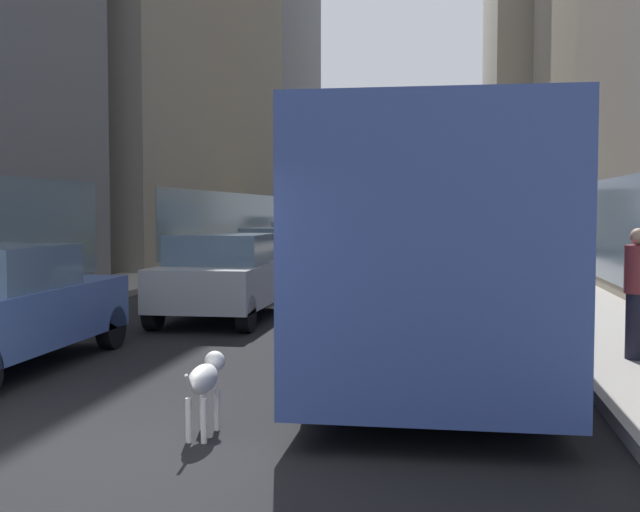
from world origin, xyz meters
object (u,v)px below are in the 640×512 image
(car_white_van, at_px, (357,229))
(box_truck, at_px, (443,217))
(car_silver_sedan, at_px, (224,276))
(dalmatian_dog, at_px, (205,379))
(transit_bus, at_px, (437,229))
(pedestrian_with_handbag, at_px, (638,292))
(car_black_suv, at_px, (282,259))
(car_yellow_taxi, at_px, (299,241))

(car_white_van, distance_m, box_truck, 11.17)
(car_silver_sedan, relative_size, dalmatian_dog, 4.16)
(transit_bus, distance_m, pedestrian_with_handbag, 3.07)
(transit_bus, relative_size, car_black_suv, 2.75)
(box_truck, distance_m, dalmatian_dog, 35.60)
(car_yellow_taxi, xyz_separation_m, pedestrian_with_handbag, (8.17, -20.26, 0.19))
(car_black_suv, distance_m, dalmatian_dog, 13.03)
(transit_bus, xyz_separation_m, car_black_suv, (-4.00, 7.71, -0.95))
(car_silver_sedan, xyz_separation_m, box_truck, (4.00, 28.02, 0.85))
(transit_bus, distance_m, car_yellow_taxi, 19.62)
(car_silver_sedan, height_order, car_white_van, same)
(car_silver_sedan, relative_size, pedestrian_with_handbag, 2.37)
(car_silver_sedan, xyz_separation_m, pedestrian_with_handbag, (6.57, -3.81, 0.19))
(transit_bus, bearing_deg, dalmatian_dog, -111.69)
(pedestrian_with_handbag, bearing_deg, transit_bus, 150.14)
(car_silver_sedan, distance_m, car_black_suv, 5.38)
(car_white_van, xyz_separation_m, pedestrian_with_handbag, (8.17, -41.46, 0.19))
(car_yellow_taxi, xyz_separation_m, car_silver_sedan, (1.60, -16.45, -0.00))
(car_silver_sedan, relative_size, car_black_suv, 0.95)
(dalmatian_dog, bearing_deg, pedestrian_with_handbag, 38.53)
(transit_bus, height_order, box_truck, same)
(box_truck, height_order, pedestrian_with_handbag, box_truck)
(pedestrian_with_handbag, bearing_deg, dalmatian_dog, -141.47)
(car_yellow_taxi, distance_m, car_white_van, 21.20)
(transit_bus, relative_size, pedestrian_with_handbag, 6.82)
(pedestrian_with_handbag, bearing_deg, car_black_suv, 125.58)
(transit_bus, relative_size, car_white_van, 2.42)
(transit_bus, xyz_separation_m, pedestrian_with_handbag, (2.57, -1.48, -0.76))
(car_yellow_taxi, xyz_separation_m, box_truck, (5.60, 11.57, 0.84))
(dalmatian_dog, bearing_deg, transit_bus, 68.31)
(transit_bus, height_order, car_black_suv, transit_bus)
(car_black_suv, relative_size, pedestrian_with_handbag, 2.48)
(car_yellow_taxi, relative_size, car_black_suv, 1.12)
(car_black_suv, relative_size, box_truck, 0.56)
(transit_bus, distance_m, dalmatian_dog, 5.70)
(car_yellow_taxi, height_order, car_white_van, same)
(dalmatian_dog, height_order, pedestrian_with_handbag, pedestrian_with_handbag)
(transit_bus, distance_m, box_truck, 30.35)
(transit_bus, distance_m, car_white_van, 40.39)
(car_yellow_taxi, height_order, pedestrian_with_handbag, pedestrian_with_handbag)
(car_yellow_taxi, height_order, box_truck, box_truck)
(car_silver_sedan, bearing_deg, car_black_suv, 90.00)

